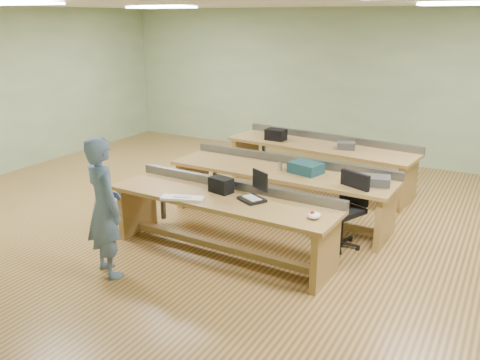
% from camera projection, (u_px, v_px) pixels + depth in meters
% --- Properties ---
extents(floor, '(10.00, 10.00, 0.00)m').
position_uv_depth(floor, '(245.00, 217.00, 7.46)').
color(floor, olive).
rests_on(floor, ground).
extents(ceiling, '(10.00, 10.00, 0.00)m').
position_uv_depth(ceiling, '(245.00, 1.00, 6.54)').
color(ceiling, silver).
rests_on(ceiling, wall_back).
extents(wall_back, '(10.00, 0.04, 3.00)m').
position_uv_depth(wall_back, '(338.00, 84.00, 10.33)').
color(wall_back, '#9DB488').
rests_on(wall_back, floor).
extents(wall_left, '(0.04, 8.00, 3.00)m').
position_uv_depth(wall_left, '(6.00, 92.00, 9.30)').
color(wall_left, '#9DB488').
rests_on(wall_left, floor).
extents(fluor_panels, '(6.20, 3.50, 0.03)m').
position_uv_depth(fluor_panels, '(245.00, 4.00, 6.55)').
color(fluor_panels, white).
rests_on(fluor_panels, ceiling).
extents(workbench_front, '(2.93, 0.88, 0.86)m').
position_uv_depth(workbench_front, '(223.00, 211.00, 6.17)').
color(workbench_front, '#AC7F48').
rests_on(workbench_front, floor).
extents(workbench_mid, '(3.27, 0.96, 0.86)m').
position_uv_depth(workbench_mid, '(281.00, 182.00, 7.24)').
color(workbench_mid, '#AC7F48').
rests_on(workbench_mid, floor).
extents(workbench_back, '(3.32, 1.22, 0.86)m').
position_uv_depth(workbench_back, '(320.00, 155.00, 8.64)').
color(workbench_back, '#AC7F48').
rests_on(workbench_back, floor).
extents(person, '(0.69, 0.59, 1.60)m').
position_uv_depth(person, '(104.00, 207.00, 5.60)').
color(person, slate).
rests_on(person, floor).
extents(laptop_base, '(0.37, 0.35, 0.03)m').
position_uv_depth(laptop_base, '(252.00, 199.00, 5.95)').
color(laptop_base, black).
rests_on(laptop_base, workbench_front).
extents(laptop_screen, '(0.27, 0.15, 0.23)m').
position_uv_depth(laptop_screen, '(260.00, 180.00, 5.95)').
color(laptop_screen, black).
rests_on(laptop_screen, laptop_base).
extents(keyboard, '(0.53, 0.33, 0.03)m').
position_uv_depth(keyboard, '(182.00, 198.00, 6.00)').
color(keyboard, white).
rests_on(keyboard, workbench_front).
extents(trackball_mouse, '(0.17, 0.19, 0.07)m').
position_uv_depth(trackball_mouse, '(314.00, 215.00, 5.42)').
color(trackball_mouse, white).
rests_on(trackball_mouse, workbench_front).
extents(camera_bag, '(0.31, 0.23, 0.19)m').
position_uv_depth(camera_bag, '(221.00, 185.00, 6.22)').
color(camera_bag, black).
rests_on(camera_bag, workbench_front).
extents(task_chair, '(0.68, 0.68, 0.96)m').
position_uv_depth(task_chair, '(344.00, 220.00, 6.44)').
color(task_chair, black).
rests_on(task_chair, floor).
extents(parts_bin_teal, '(0.49, 0.41, 0.15)m').
position_uv_depth(parts_bin_teal, '(306.00, 168.00, 7.00)').
color(parts_bin_teal, '#143741').
rests_on(parts_bin_teal, workbench_mid).
extents(parts_bin_grey, '(0.46, 0.35, 0.11)m').
position_uv_depth(parts_bin_grey, '(373.00, 180.00, 6.52)').
color(parts_bin_grey, '#38383A').
rests_on(parts_bin_grey, workbench_mid).
extents(mug, '(0.15, 0.15, 0.10)m').
position_uv_depth(mug, '(292.00, 166.00, 7.16)').
color(mug, '#38383A').
rests_on(mug, workbench_mid).
extents(drinks_can, '(0.08, 0.08, 0.11)m').
position_uv_depth(drinks_can, '(280.00, 166.00, 7.12)').
color(drinks_can, '#B6B6BB').
rests_on(drinks_can, workbench_mid).
extents(storage_box_back, '(0.34, 0.25, 0.19)m').
position_uv_depth(storage_box_back, '(276.00, 135.00, 8.88)').
color(storage_box_back, black).
rests_on(storage_box_back, workbench_back).
extents(tray_back, '(0.34, 0.29, 0.11)m').
position_uv_depth(tray_back, '(346.00, 146.00, 8.27)').
color(tray_back, '#38383A').
rests_on(tray_back, workbench_back).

